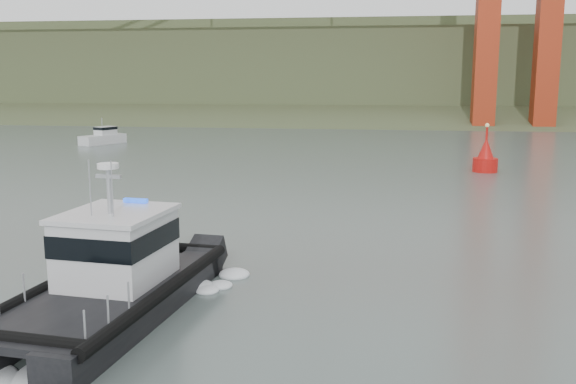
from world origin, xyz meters
TOP-DOWN VIEW (x-y plane):
  - ground at (0.00, 0.00)m, footprint 400.00×400.00m
  - headlands at (0.00, 125.50)m, footprint 500.00×105.36m
  - patrol_boat at (-3.52, -0.19)m, footprint 4.57×10.28m
  - motorboat at (-25.67, 47.68)m, footprint 3.76×5.55m
  - nav_buoy at (12.31, 32.45)m, footprint 1.89×1.89m

SIDE VIEW (x-z plane):
  - ground at x=0.00m, z-range 0.00..0.00m
  - motorboat at x=-25.67m, z-range -0.73..2.18m
  - nav_buoy at x=12.31m, z-range -0.93..3.01m
  - patrol_boat at x=-3.52m, z-range -1.21..3.63m
  - headlands at x=0.00m, z-range -6.52..20.61m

